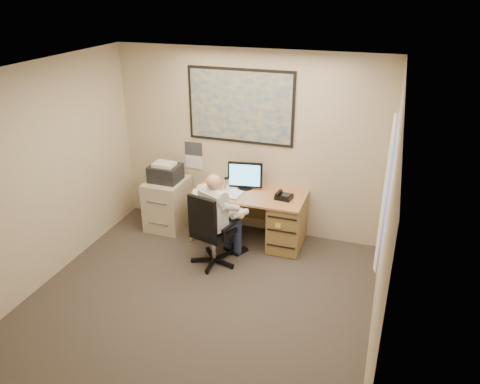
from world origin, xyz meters
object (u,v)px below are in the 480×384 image
(filing_cabinet, at_px, (167,199))
(person, at_px, (214,219))
(office_chair, at_px, (213,244))
(desk, at_px, (271,215))

(filing_cabinet, xyz_separation_m, person, (1.05, -0.71, 0.18))
(office_chair, distance_m, person, 0.34)
(desk, distance_m, person, 0.96)
(desk, bearing_deg, filing_cabinet, -179.24)
(desk, relative_size, office_chair, 1.51)
(person, bearing_deg, filing_cabinet, 172.14)
(desk, xyz_separation_m, person, (-0.59, -0.74, 0.20))
(filing_cabinet, xyz_separation_m, office_chair, (1.06, -0.79, -0.15))
(person, bearing_deg, office_chair, -54.31)
(filing_cabinet, relative_size, person, 0.83)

